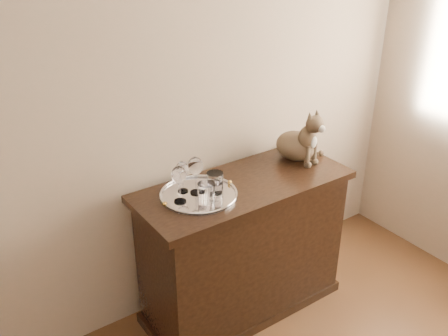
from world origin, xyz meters
The scene contains 10 objects.
wall_back centered at (0.00, 2.25, 1.35)m, with size 4.00×0.10×2.70m, color #C1A991.
sideboard centered at (0.60, 1.94, 0.42)m, with size 1.20×0.50×0.85m, color black, non-canonical shape.
tray centered at (0.33, 1.96, 0.85)m, with size 0.40×0.40×0.01m, color silver.
wine_glass_b centered at (0.28, 2.04, 0.94)m, with size 0.06×0.06×0.17m, color silver, non-canonical shape.
wine_glass_c centered at (0.21, 1.96, 0.96)m, with size 0.07×0.07×0.20m, color silver, non-canonical shape.
wine_glass_d centered at (0.33, 1.99, 0.96)m, with size 0.08×0.08×0.20m, color white, non-canonical shape.
tumbler_a centered at (0.38, 1.88, 0.90)m, with size 0.08×0.08×0.09m, color silver.
tumbler_b centered at (0.32, 1.89, 0.91)m, with size 0.09×0.09×0.10m, color silver.
tumbler_c centered at (0.42, 1.96, 0.91)m, with size 0.09×0.09×0.10m, color white.
cat centered at (1.03, 2.01, 1.01)m, with size 0.32×0.30×0.33m, color #4D3D2E, non-canonical shape.
Camera 1 is at (-0.83, 0.07, 2.13)m, focal length 40.00 mm.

